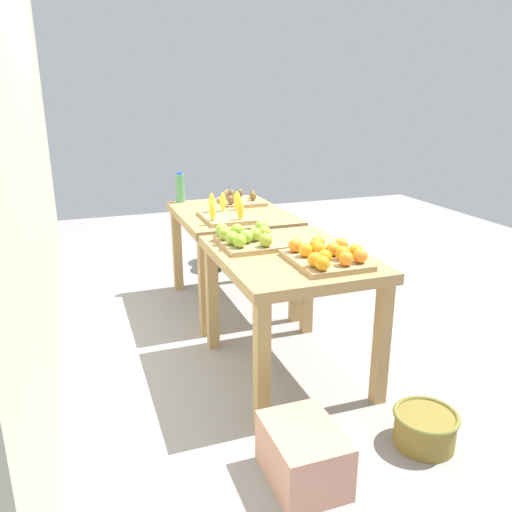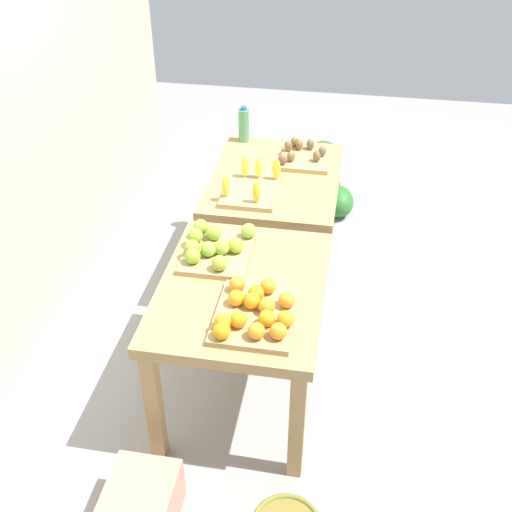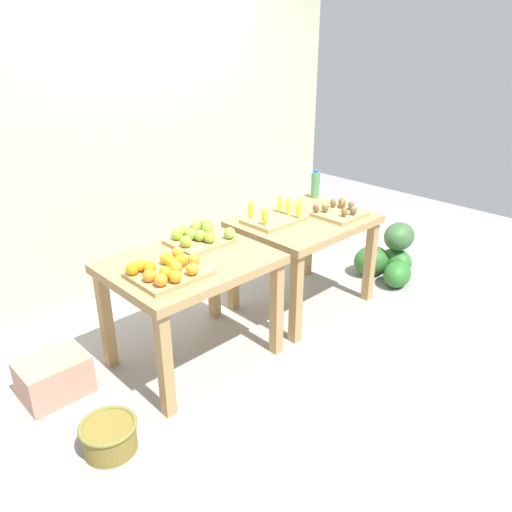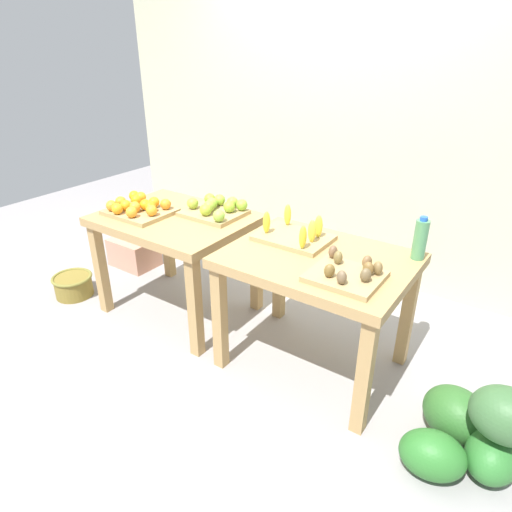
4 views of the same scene
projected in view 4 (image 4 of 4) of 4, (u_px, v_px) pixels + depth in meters
name	position (u px, v px, depth m)	size (l,w,h in m)	color
ground_plane	(241.00, 333.00, 3.13)	(8.00, 8.00, 0.00)	gray
back_wall	(340.00, 91.00, 3.47)	(4.40, 0.12, 3.00)	#BABA9C
display_table_left	(176.00, 231.00, 3.13)	(1.04, 0.80, 0.76)	#A98551
display_table_right	(317.00, 273.00, 2.56)	(1.04, 0.80, 0.76)	#A98551
orange_bin	(138.00, 208.00, 3.11)	(0.44, 0.38, 0.11)	tan
apple_bin	(216.00, 209.00, 3.09)	(0.41, 0.37, 0.11)	tan
banana_crate	(294.00, 235.00, 2.69)	(0.44, 0.32, 0.17)	tan
kiwi_bin	(347.00, 273.00, 2.26)	(0.36, 0.32, 0.10)	tan
water_bottle	(420.00, 239.00, 2.43)	(0.07, 0.07, 0.25)	#4C8C59
watermelon_pile	(471.00, 431.00, 2.10)	(0.56, 0.63, 0.50)	#2C6E2C
wicker_basket	(73.00, 285.00, 3.55)	(0.31, 0.31, 0.17)	olive
cardboard_produce_box	(134.00, 252.00, 4.03)	(0.40, 0.30, 0.26)	tan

